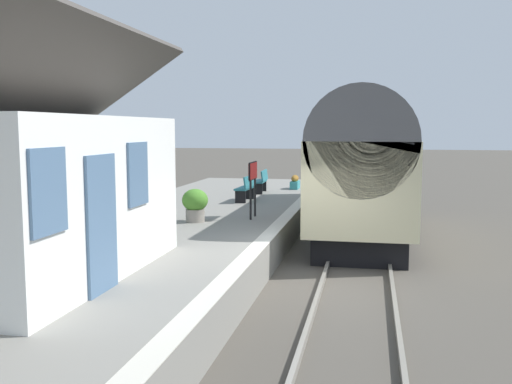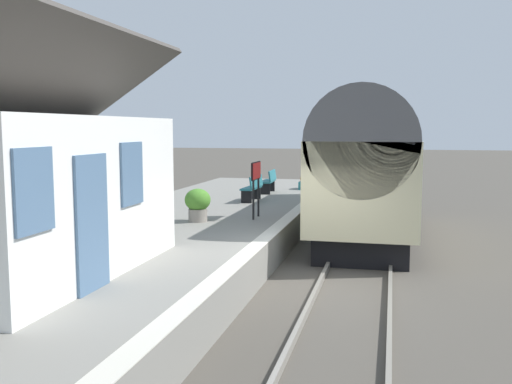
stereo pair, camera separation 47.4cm
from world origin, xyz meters
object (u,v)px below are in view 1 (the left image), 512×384
train (363,164)px  station_sign_board (253,176)px  bench_mid_platform (247,187)px  planter_bench_right (195,204)px  planter_edge_far (295,182)px  station_building (7,188)px  bench_by_lamp (261,181)px

train → station_sign_board: bearing=125.1°
bench_mid_platform → planter_bench_right: 4.53m
train → planter_bench_right: 5.37m
train → planter_edge_far: bearing=26.0°
station_building → station_sign_board: 7.38m
station_sign_board → bench_mid_platform: bearing=15.1°
train → bench_mid_platform: size_ratio=6.29×
station_building → station_sign_board: size_ratio=3.71×
bench_mid_platform → station_sign_board: (-3.58, -0.97, 0.71)m
bench_mid_platform → station_building: bearing=169.7°
train → bench_mid_platform: bearing=69.1°
bench_by_lamp → bench_mid_platform: (-2.59, 0.02, 0.00)m
train → bench_by_lamp: train is taller
bench_by_lamp → train: bearing=-136.3°
bench_mid_platform → planter_edge_far: (4.30, -1.10, -0.20)m
bench_by_lamp → station_building: bearing=171.6°
station_building → planter_bench_right: size_ratio=6.60×
station_building → bench_by_lamp: 13.14m
station_building → bench_mid_platform: station_building is taller
bench_by_lamp → bench_mid_platform: size_ratio=1.00×
planter_bench_right → station_building: bearing=165.9°
station_sign_board → bench_by_lamp: bearing=8.7°
bench_by_lamp → station_sign_board: 6.27m
train → station_sign_board: size_ratio=5.68×
station_building → planter_edge_far: bearing=-11.5°
station_building → bench_by_lamp: size_ratio=4.11×
planter_bench_right → station_sign_board: 1.81m
station_building → station_sign_board: (6.80, -2.85, -0.29)m
bench_mid_platform → planter_edge_far: bench_mid_platform is taller
planter_bench_right → station_sign_board: size_ratio=0.56×
station_building → planter_bench_right: 6.13m
station_building → bench_by_lamp: bearing=-8.4°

